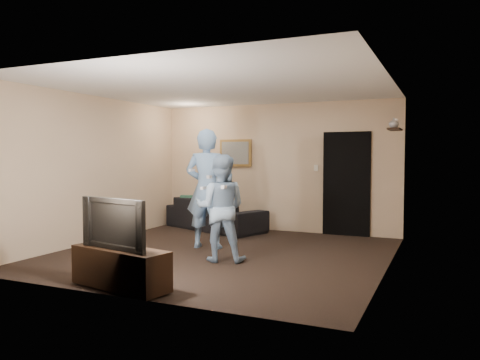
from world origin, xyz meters
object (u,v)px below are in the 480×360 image
at_px(wii_player_right, 221,208).
at_px(tv_console, 120,268).
at_px(sofa, 215,214).
at_px(television, 120,223).
at_px(wii_player_left, 207,189).

bearing_deg(wii_player_right, tv_console, -103.18).
relative_size(sofa, television, 2.22).
xyz_separation_m(television, wii_player_left, (-0.22, 2.55, 0.22)).
distance_m(tv_console, wii_player_right, 1.90).
height_order(sofa, wii_player_right, wii_player_right).
distance_m(tv_console, wii_player_left, 2.67).
distance_m(sofa, television, 4.47).
distance_m(wii_player_left, wii_player_right, 1.03).
bearing_deg(sofa, wii_player_right, 139.87).
height_order(tv_console, television, television).
relative_size(tv_console, wii_player_left, 0.64).
bearing_deg(sofa, television, 124.07).
relative_size(television, wii_player_left, 0.51).
bearing_deg(television, tv_console, 0.00).
height_order(wii_player_left, wii_player_right, wii_player_left).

